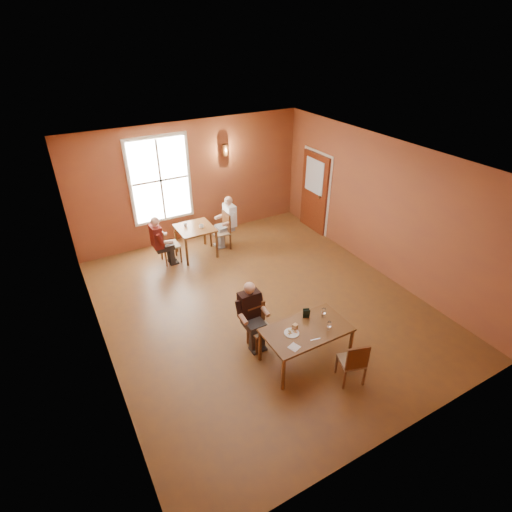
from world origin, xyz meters
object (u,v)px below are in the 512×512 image
main_table (305,344)px  chair_diner_main (260,328)px  chair_empty (352,360)px  chair_diner_maroon (170,244)px  second_table (196,241)px  diner_white (221,225)px  chair_diner_white (220,232)px  diner_main (261,320)px  diner_maroon (168,239)px

main_table → chair_diner_main: size_ratio=1.73×
chair_empty → chair_diner_maroon: bearing=122.1°
main_table → second_table: (-0.27, 4.20, 0.04)m
diner_white → chair_empty: bearing=179.6°
chair_diner_white → chair_diner_main: bearing=166.1°
diner_white → chair_diner_white: bearing=90.0°
chair_empty → chair_diner_white: bearing=107.3°
main_table → second_table: 4.21m
diner_main → second_table: size_ratio=1.44×
chair_diner_main → chair_empty: same height
chair_diner_white → diner_white: size_ratio=0.74×
chair_empty → chair_diner_main: bearing=140.1°
diner_main → chair_diner_white: (0.88, 3.58, -0.14)m
chair_diner_white → chair_empty: bearing=179.9°
chair_diner_white → diner_maroon: 1.34m
second_table → diner_white: bearing=0.0°
chair_diner_main → chair_diner_maroon: bearing=-83.3°
chair_diner_white → diner_white: diner_white is taller
chair_diner_white → diner_maroon: diner_maroon is taller
chair_diner_main → diner_main: size_ratio=0.68×
chair_diner_main → chair_diner_maroon: (-0.42, 3.55, 0.04)m
chair_empty → diner_white: diner_white is taller
diner_main → main_table: bearing=128.9°
main_table → chair_empty: bearing=-62.3°
chair_diner_white → second_table: bearing=90.0°
diner_main → chair_diner_maroon: size_ratio=1.34×
chair_diner_main → chair_empty: bearing=122.7°
diner_white → chair_diner_maroon: size_ratio=1.39×
second_table → chair_diner_maroon: 0.66m
chair_diner_white → diner_white: 0.17m
chair_diner_main → chair_diner_white: chair_diner_white is taller
chair_diner_main → diner_white: size_ratio=0.65×
diner_white → chair_diner_maroon: diner_white is taller
chair_empty → chair_diner_maroon: chair_diner_maroon is taller
chair_diner_main → chair_diner_white: bearing=-103.9°
second_table → diner_maroon: diner_maroon is taller
main_table → chair_diner_white: size_ratio=1.53×
main_table → chair_diner_white: (0.38, 4.20, 0.13)m
chair_diner_main → chair_diner_white: (0.88, 3.55, 0.05)m
chair_diner_main → chair_diner_maroon: chair_diner_maroon is taller
chair_diner_maroon → chair_diner_main: bearing=6.7°
chair_empty → diner_maroon: 5.09m
second_table → chair_diner_white: 0.66m
diner_maroon → chair_empty: bearing=15.1°
diner_white → second_table: bearing=90.0°
main_table → diner_main: 0.84m
chair_diner_white → diner_white: bearing=-90.0°
diner_main → second_table: 3.60m
chair_diner_main → diner_main: bearing=90.0°
diner_white → diner_maroon: diner_white is taller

